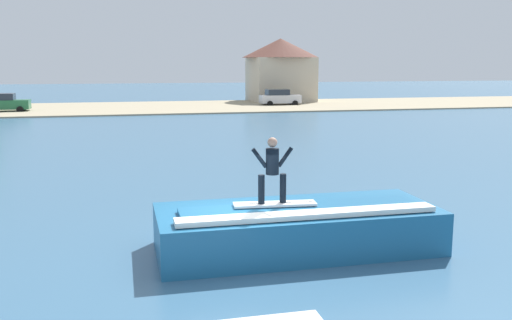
{
  "coord_description": "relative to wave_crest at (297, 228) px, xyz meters",
  "views": [
    {
      "loc": [
        -2.51,
        -12.66,
        4.64
      ],
      "look_at": [
        1.67,
        4.85,
        1.56
      ],
      "focal_mm": 39.31,
      "sensor_mm": 36.0,
      "label": 1
    }
  ],
  "objects": [
    {
      "name": "surfer",
      "position": [
        -0.69,
        -0.11,
        1.61
      ],
      "size": [
        1.05,
        0.32,
        1.63
      ],
      "color": "black",
      "rests_on": "surfboard"
    },
    {
      "name": "car_far_shore",
      "position": [
        13.2,
        48.33,
        0.37
      ],
      "size": [
        4.51,
        2.27,
        1.86
      ],
      "color": "silver",
      "rests_on": "ground_plane"
    },
    {
      "name": "car_near_shore",
      "position": [
        -15.39,
        45.82,
        0.37
      ],
      "size": [
        4.58,
        2.11,
        1.86
      ],
      "color": "#23663D",
      "rests_on": "ground_plane"
    },
    {
      "name": "surfboard",
      "position": [
        -0.62,
        -0.09,
        0.68
      ],
      "size": [
        2.08,
        0.66,
        0.06
      ],
      "color": "white",
      "rests_on": "wave_crest"
    },
    {
      "name": "wave_crest",
      "position": [
        0.0,
        0.0,
        0.0
      ],
      "size": [
        7.02,
        2.84,
        1.22
      ],
      "color": "#1E6291",
      "rests_on": "ground_plane"
    },
    {
      "name": "ground_plane",
      "position": [
        -1.67,
        -0.34,
        -0.58
      ],
      "size": [
        260.0,
        260.0,
        0.0
      ],
      "primitive_type": "plane",
      "color": "#3A6483"
    },
    {
      "name": "house_gabled_white",
      "position": [
        15.16,
        54.9,
        3.75
      ],
      "size": [
        9.52,
        9.52,
        7.8
      ],
      "color": "beige",
      "rests_on": "ground_plane"
    },
    {
      "name": "shoreline_bank",
      "position": [
        -1.67,
        48.23,
        -0.51
      ],
      "size": [
        120.0,
        17.69,
        0.14
      ],
      "color": "tan",
      "rests_on": "ground_plane"
    }
  ]
}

